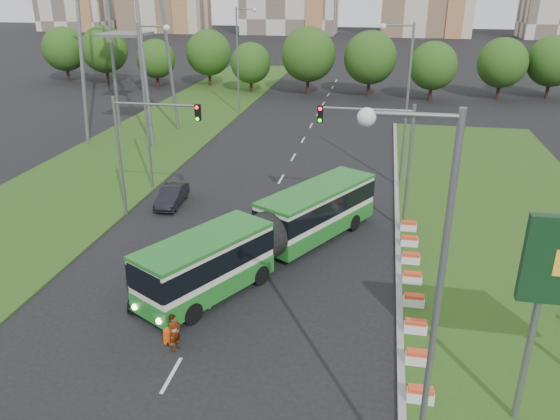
% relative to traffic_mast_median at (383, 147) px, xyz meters
% --- Properties ---
extents(ground, '(360.00, 360.00, 0.00)m').
position_rel_traffic_mast_median_xyz_m(ground, '(-4.78, -10.00, -5.35)').
color(ground, black).
rests_on(ground, ground).
extents(grass_median, '(14.00, 60.00, 0.15)m').
position_rel_traffic_mast_median_xyz_m(grass_median, '(8.22, -2.00, -5.27)').
color(grass_median, '#2B4E16').
rests_on(grass_median, ground).
extents(median_kerb, '(0.30, 60.00, 0.18)m').
position_rel_traffic_mast_median_xyz_m(median_kerb, '(1.27, -2.00, -5.26)').
color(median_kerb, gray).
rests_on(median_kerb, ground).
extents(left_verge, '(12.00, 110.00, 0.10)m').
position_rel_traffic_mast_median_xyz_m(left_verge, '(-22.78, 15.00, -5.30)').
color(left_verge, '#2B4E16').
rests_on(left_verge, ground).
extents(lane_markings, '(0.20, 100.00, 0.01)m').
position_rel_traffic_mast_median_xyz_m(lane_markings, '(-7.78, 10.00, -5.35)').
color(lane_markings, beige).
rests_on(lane_markings, ground).
extents(flower_planters, '(1.10, 18.10, 0.60)m').
position_rel_traffic_mast_median_xyz_m(flower_planters, '(1.92, -9.20, -4.90)').
color(flower_planters, silver).
rests_on(flower_planters, grass_median).
extents(traffic_mast_median, '(5.76, 0.32, 8.00)m').
position_rel_traffic_mast_median_xyz_m(traffic_mast_median, '(0.00, 0.00, 0.00)').
color(traffic_mast_median, gray).
rests_on(traffic_mast_median, ground).
extents(traffic_mast_left, '(5.76, 0.32, 8.00)m').
position_rel_traffic_mast_median_xyz_m(traffic_mast_left, '(-15.16, -1.00, 0.00)').
color(traffic_mast_left, gray).
rests_on(traffic_mast_left, ground).
extents(street_lamps, '(36.00, 60.00, 12.00)m').
position_rel_traffic_mast_median_xyz_m(street_lamps, '(-7.78, 0.00, 0.65)').
color(street_lamps, gray).
rests_on(street_lamps, ground).
extents(tree_line, '(120.00, 8.00, 9.00)m').
position_rel_traffic_mast_median_xyz_m(tree_line, '(5.22, 45.00, -0.85)').
color(tree_line, '#204612').
rests_on(tree_line, ground).
extents(articulated_bus, '(2.66, 17.09, 2.81)m').
position_rel_traffic_mast_median_xyz_m(articulated_bus, '(-6.12, -5.61, -3.63)').
color(articulated_bus, beige).
rests_on(articulated_bus, ground).
extents(car_left_near, '(2.08, 4.11, 1.34)m').
position_rel_traffic_mast_median_xyz_m(car_left_near, '(-10.87, -10.56, -4.68)').
color(car_left_near, black).
rests_on(car_left_near, ground).
extents(car_left_far, '(1.70, 4.19, 1.35)m').
position_rel_traffic_mast_median_xyz_m(car_left_far, '(-14.35, 1.24, -4.67)').
color(car_left_far, black).
rests_on(car_left_far, ground).
extents(pedestrian, '(0.62, 0.74, 1.75)m').
position_rel_traffic_mast_median_xyz_m(pedestrian, '(-8.19, -14.39, -4.48)').
color(pedestrian, gray).
rests_on(pedestrian, ground).
extents(shopping_trolley, '(0.40, 0.42, 0.69)m').
position_rel_traffic_mast_median_xyz_m(shopping_trolley, '(-8.62, -14.00, -5.01)').
color(shopping_trolley, '#DF4D0B').
rests_on(shopping_trolley, ground).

